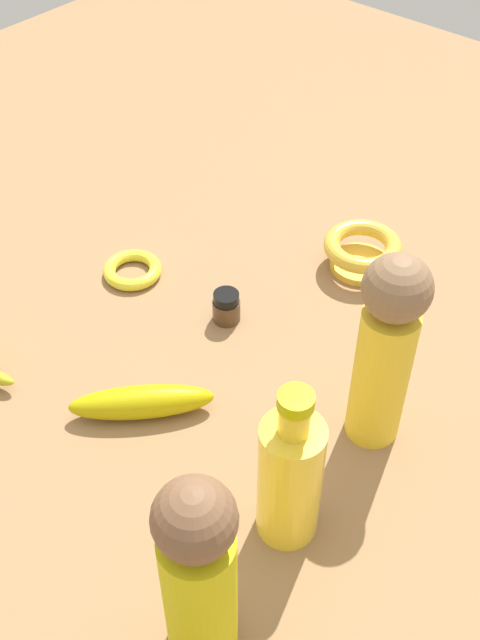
% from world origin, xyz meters
% --- Properties ---
extents(ground, '(2.00, 2.00, 0.00)m').
position_xyz_m(ground, '(0.00, 0.00, 0.00)').
color(ground, '#936D47').
extents(bowl, '(0.11, 0.11, 0.05)m').
position_xyz_m(bowl, '(-0.00, -0.25, 0.03)').
color(bowl, yellow).
rests_on(bowl, ground).
extents(person_figure_child, '(0.08, 0.08, 0.23)m').
position_xyz_m(person_figure_child, '(-0.19, 0.27, 0.12)').
color(person_figure_child, gold).
rests_on(person_figure_child, ground).
extents(banana, '(0.14, 0.14, 0.04)m').
position_xyz_m(banana, '(0.04, 0.12, 0.02)').
color(banana, '#B6A609').
rests_on(banana, ground).
extents(person_figure_adult, '(0.07, 0.07, 0.24)m').
position_xyz_m(person_figure_adult, '(-0.17, -0.03, 0.13)').
color(person_figure_adult, yellow).
rests_on(person_figure_adult, ground).
extents(bangle, '(0.08, 0.08, 0.02)m').
position_xyz_m(bangle, '(0.23, -0.04, 0.01)').
color(bangle, yellow).
rests_on(bangle, ground).
extents(bottle_tall, '(0.06, 0.06, 0.20)m').
position_xyz_m(bottle_tall, '(-0.17, 0.13, 0.08)').
color(bottle_tall, yellow).
rests_on(bottle_tall, ground).
extents(nail_polish_jar, '(0.04, 0.04, 0.04)m').
position_xyz_m(nail_polish_jar, '(0.07, -0.06, 0.02)').
color(nail_polish_jar, '#4D3522').
rests_on(nail_polish_jar, ground).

